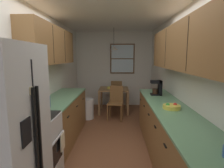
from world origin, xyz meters
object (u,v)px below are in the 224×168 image
at_px(fruit_bowl, 172,107).
at_px(trash_bin, 87,109).
at_px(storage_canister, 46,101).
at_px(microwave_over_range, 18,57).
at_px(dining_table, 114,92).
at_px(coffee_maker, 158,87).
at_px(dining_chair_far, 117,92).
at_px(table_serving_bowl, 110,88).
at_px(stove_range, 33,149).
at_px(dining_chair_near, 116,101).

bearing_deg(fruit_bowl, trash_bin, 128.85).
bearing_deg(storage_canister, microwave_over_range, -101.20).
height_order(dining_table, coffee_maker, coffee_maker).
relative_size(dining_chair_far, table_serving_bowl, 4.66).
bearing_deg(storage_canister, stove_range, -89.41).
height_order(trash_bin, table_serving_bowl, table_serving_bowl).
distance_m(dining_chair_far, coffee_maker, 2.53).
relative_size(stove_range, dining_chair_near, 1.22).
xyz_separation_m(stove_range, table_serving_bowl, (0.91, 3.21, 0.29)).
relative_size(dining_chair_near, table_serving_bowl, 4.66).
height_order(dining_chair_near, fruit_bowl, fruit_bowl).
height_order(stove_range, fruit_bowl, stove_range).
height_order(storage_canister, coffee_maker, coffee_maker).
xyz_separation_m(dining_table, dining_chair_far, (0.09, 0.61, -0.12)).
relative_size(microwave_over_range, table_serving_bowl, 3.07).
height_order(dining_table, dining_chair_near, dining_chair_near).
distance_m(dining_chair_far, storage_canister, 3.53).
relative_size(stove_range, dining_chair_far, 1.22).
height_order(dining_chair_near, table_serving_bowl, dining_chair_near).
bearing_deg(dining_chair_far, microwave_over_range, -107.45).
distance_m(dining_chair_near, coffee_maker, 1.51).
height_order(dining_table, fruit_bowl, fruit_bowl).
xyz_separation_m(storage_canister, fruit_bowl, (1.98, -0.03, -0.07)).
xyz_separation_m(stove_range, coffee_maker, (1.98, 1.56, 0.59)).
bearing_deg(stove_range, dining_chair_far, 74.09).
bearing_deg(trash_bin, coffee_maker, -31.87).
bearing_deg(microwave_over_range, fruit_bowl, 13.73).
xyz_separation_m(dining_chair_near, fruit_bowl, (0.90, -2.12, 0.44)).
distance_m(dining_chair_near, dining_chair_far, 1.23).
height_order(stove_range, storage_canister, storage_canister).
xyz_separation_m(dining_chair_far, table_serving_bowl, (-0.19, -0.65, 0.27)).
xyz_separation_m(microwave_over_range, trash_bin, (0.41, 2.60, -1.43)).
bearing_deg(table_serving_bowl, storage_canister, -108.93).
height_order(dining_chair_near, trash_bin, dining_chair_near).
bearing_deg(dining_chair_near, microwave_over_range, -114.47).
relative_size(dining_table, dining_chair_far, 0.98).
relative_size(stove_range, dining_table, 1.24).
bearing_deg(dining_chair_far, coffee_maker, -69.12).
height_order(stove_range, dining_chair_far, stove_range).
bearing_deg(dining_chair_far, table_serving_bowl, -106.42).
relative_size(storage_canister, table_serving_bowl, 1.05).
relative_size(dining_table, table_serving_bowl, 4.58).
xyz_separation_m(microwave_over_range, coffee_maker, (2.09, 1.56, -0.64)).
xyz_separation_m(microwave_over_range, dining_table, (1.13, 3.24, -1.09)).
bearing_deg(trash_bin, stove_range, -96.45).
xyz_separation_m(trash_bin, table_serving_bowl, (0.61, 0.61, 0.49)).
bearing_deg(dining_chair_far, dining_chair_near, -90.79).
xyz_separation_m(dining_chair_near, storage_canister, (-1.09, -2.08, 0.50)).
height_order(dining_chair_near, storage_canister, storage_canister).
relative_size(microwave_over_range, storage_canister, 2.93).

